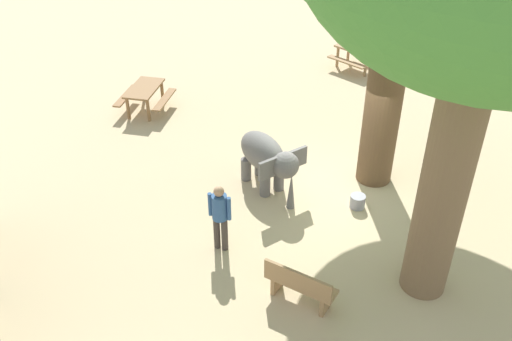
# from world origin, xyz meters

# --- Properties ---
(ground_plane) EXTENTS (60.00, 60.00, 0.00)m
(ground_plane) POSITION_xyz_m (0.00, 0.00, 0.00)
(ground_plane) COLOR tan
(elephant) EXTENTS (2.04, 1.35, 1.40)m
(elephant) POSITION_xyz_m (0.73, 1.19, 0.89)
(elephant) COLOR slate
(elephant) RESTS_ON ground_plane
(person_handler) EXTENTS (0.39, 0.38, 1.62)m
(person_handler) POSITION_xyz_m (-0.85, 3.05, 0.95)
(person_handler) COLOR #3F3833
(person_handler) RESTS_ON ground_plane
(wooden_bench) EXTENTS (1.39, 1.11, 0.88)m
(wooden_bench) POSITION_xyz_m (-2.92, 2.27, 0.47)
(wooden_bench) COLOR #9E7A51
(wooden_bench) RESTS_ON ground_plane
(picnic_table_near) EXTENTS (1.93, 1.92, 0.78)m
(picnic_table_near) POSITION_xyz_m (5.93, -4.82, 0.59)
(picnic_table_near) COLOR #9E7A51
(picnic_table_near) RESTS_ON ground_plane
(picnic_table_far) EXTENTS (2.09, 2.08, 0.78)m
(picnic_table_far) POSITION_xyz_m (5.96, 2.79, 0.59)
(picnic_table_far) COLOR olive
(picnic_table_far) RESTS_ON ground_plane
(feed_bucket) EXTENTS (0.36, 0.36, 0.32)m
(feed_bucket) POSITION_xyz_m (-0.86, -0.41, 0.16)
(feed_bucket) COLOR gray
(feed_bucket) RESTS_ON ground_plane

